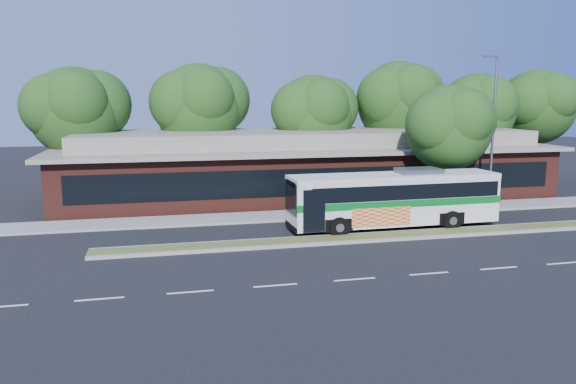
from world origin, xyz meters
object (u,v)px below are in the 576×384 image
(sedan, at_px, (146,200))
(sidewalk_tree, at_px, (453,126))
(lamp_post, at_px, (493,127))
(transit_bus, at_px, (395,195))

(sedan, bearing_deg, sidewalk_tree, -101.83)
(sedan, distance_m, sidewalk_tree, 18.69)
(lamp_post, xyz_separation_m, sedan, (-20.25, 3.83, -4.22))
(lamp_post, bearing_deg, transit_bus, -155.20)
(sedan, relative_size, sidewalk_tree, 0.64)
(lamp_post, xyz_separation_m, transit_bus, (-7.75, -3.58, -3.20))
(sedan, xyz_separation_m, sidewalk_tree, (17.83, -3.51, 4.33))
(transit_bus, distance_m, sidewalk_tree, 7.39)
(transit_bus, relative_size, sedan, 2.31)
(lamp_post, height_order, sedan, lamp_post)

